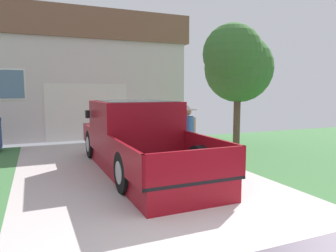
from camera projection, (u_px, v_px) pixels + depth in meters
pickup_truck at (136, 138)px, 7.97m from camera, size 2.10×5.60×1.69m
person_with_hat at (187, 133)px, 8.13m from camera, size 0.53×0.50×1.57m
handbag at (191, 163)px, 7.94m from camera, size 0.29×0.18×0.38m
house_with_garage at (70, 77)px, 14.81m from camera, size 9.42×6.25×5.13m
front_yard_tree at (236, 63)px, 10.52m from camera, size 2.59×2.43×4.11m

